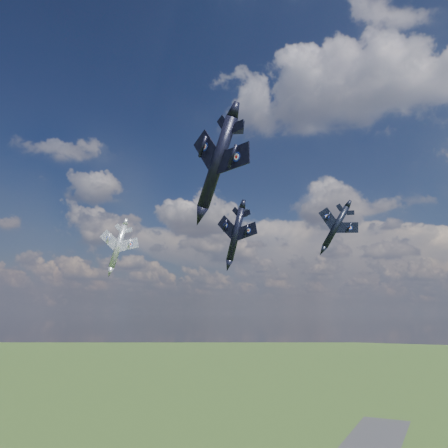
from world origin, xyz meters
The scene contains 4 objects.
jet_lead_navy centered at (8.81, 10.79, 79.28)m, with size 9.51×13.27×2.74m, color black, non-canonical shape.
jet_right_navy centered at (17.42, -12.63, 83.95)m, with size 11.69×16.30×3.37m, color black, non-canonical shape.
jet_high_navy centered at (21.53, 34.32, 83.64)m, with size 9.75×13.59×2.81m, color black, non-canonical shape.
jet_left_silver centered at (-27.67, 21.74, 81.09)m, with size 10.47×14.60×3.02m, color #9798A1, non-canonical shape.
Camera 1 is at (41.88, -58.81, 65.33)m, focal length 35.00 mm.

